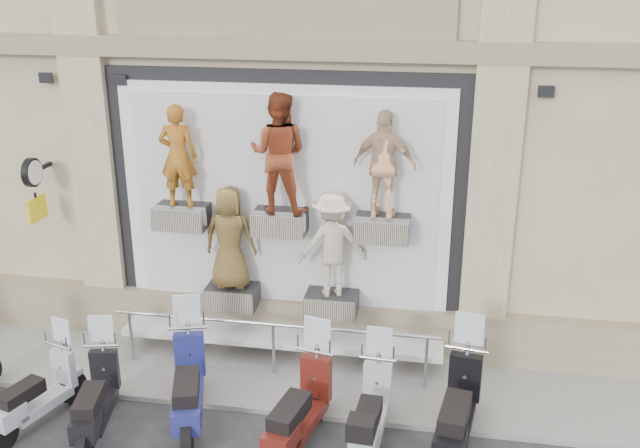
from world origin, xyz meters
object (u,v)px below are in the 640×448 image
Objects in this scene: clock_sign_bracket at (34,181)px; scooter_d at (94,386)px; scooter_g at (371,401)px; scooter_h at (459,396)px; guard_rail at (274,350)px; scooter_e at (187,372)px; scooter_c at (35,381)px; scooter_f at (299,396)px.

scooter_d is (1.90, -2.26, -2.07)m from clock_sign_bracket.
scooter_g is 0.88× the size of scooter_h.
scooter_e is (-0.86, -1.38, 0.36)m from guard_rail.
scooter_h is at bearing -26.46° from guard_rail.
scooter_e is (1.15, 0.41, 0.09)m from scooter_d.
clock_sign_bracket is 7.16m from scooter_h.
scooter_c is at bearing 164.97° from scooter_d.
clock_sign_bracket is at bearing 131.40° from scooter_c.
scooter_c is at bearing -167.28° from scooter_h.
scooter_e reaches higher than scooter_d.
scooter_c is at bearing -148.88° from guard_rail.
scooter_g is 1.11m from scooter_h.
scooter_f is at bearing 18.39° from scooter_c.
scooter_g reaches higher than scooter_d.
clock_sign_bracket is 3.60m from scooter_d.
scooter_e is at bearing 7.57° from scooter_d.
guard_rail is 2.76× the size of scooter_g.
clock_sign_bracket reaches higher than scooter_c.
guard_rail is at bearing 41.00° from scooter_e.
scooter_f is 0.93m from scooter_g.
scooter_c is (-2.89, -1.74, 0.22)m from guard_rail.
guard_rail is 3.38m from scooter_c.
scooter_g is (2.50, -0.13, -0.08)m from scooter_e.
scooter_d reaches higher than guard_rail.
scooter_e is 1.03× the size of scooter_f.
scooter_h is at bearing -15.41° from clock_sign_bracket.
scooter_f is 1.08× the size of scooter_g.
guard_rail is 4.96× the size of clock_sign_bracket.
scooter_d is 2.74m from scooter_f.
scooter_h reaches higher than scooter_g.
scooter_d is 0.99× the size of scooter_g.
scooter_e is 1.61m from scooter_f.
clock_sign_bracket reaches higher than scooter_f.
scooter_h is at bearing -16.89° from scooter_e.
scooter_c is at bearing -166.76° from scooter_f.
scooter_c is 0.86× the size of scooter_f.
scooter_e is at bearing 27.08° from scooter_c.
scooter_c is at bearing 173.06° from scooter_e.
scooter_h is (1.09, 0.15, 0.10)m from scooter_g.
scooter_h is at bearing 11.00° from scooter_g.
guard_rail is 2.44× the size of scooter_h.
clock_sign_bracket is at bearing 173.42° from scooter_h.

